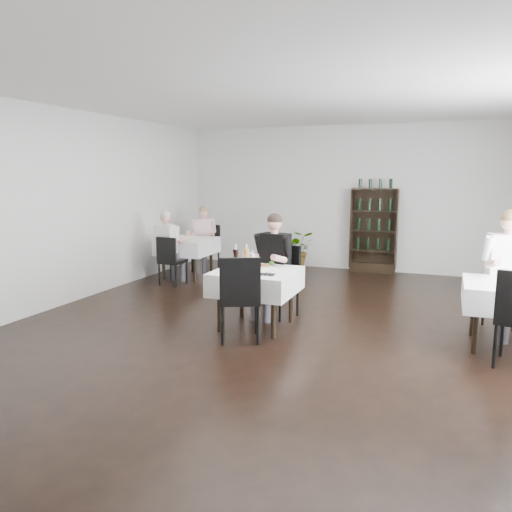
{
  "coord_description": "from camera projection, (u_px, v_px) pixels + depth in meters",
  "views": [
    {
      "loc": [
        2.0,
        -5.96,
        2.02
      ],
      "look_at": [
        -0.38,
        0.2,
        0.92
      ],
      "focal_mm": 35.0,
      "sensor_mm": 36.0,
      "label": 1
    }
  ],
  "objects": [
    {
      "name": "right_chair_far",
      "position": [
        497.0,
        289.0,
        6.42
      ],
      "size": [
        0.58,
        0.58,
        0.97
      ],
      "color": "black",
      "rests_on": "ground"
    },
    {
      "name": "right_table",
      "position": [
        508.0,
        296.0,
        5.74
      ],
      "size": [
        0.98,
        0.98,
        0.77
      ],
      "color": "black",
      "rests_on": "ground"
    },
    {
      "name": "main_chair_near",
      "position": [
        240.0,
        293.0,
        5.95
      ],
      "size": [
        0.64,
        0.64,
        1.06
      ],
      "color": "black",
      "rests_on": "ground"
    },
    {
      "name": "room_shell",
      "position": [
        278.0,
        215.0,
        6.28
      ],
      "size": [
        9.0,
        9.0,
        9.0
      ],
      "color": "black",
      "rests_on": "ground"
    },
    {
      "name": "diner_left_far",
      "position": [
        203.0,
        234.0,
        10.23
      ],
      "size": [
        0.55,
        0.57,
        1.35
      ],
      "color": "#3C3C43",
      "rests_on": "ground"
    },
    {
      "name": "wine_shelf",
      "position": [
        374.0,
        231.0,
        10.14
      ],
      "size": [
        0.9,
        0.28,
        1.75
      ],
      "color": "black",
      "rests_on": "ground"
    },
    {
      "name": "plate_near",
      "position": [
        247.0,
        272.0,
        6.28
      ],
      "size": [
        0.36,
        0.36,
        0.09
      ],
      "color": "white",
      "rests_on": "main_table"
    },
    {
      "name": "left_table",
      "position": [
        187.0,
        246.0,
        9.68
      ],
      "size": [
        0.98,
        0.98,
        0.77
      ],
      "color": "black",
      "rests_on": "ground"
    },
    {
      "name": "napkin_cutlery",
      "position": [
        267.0,
        274.0,
        6.2
      ],
      "size": [
        0.2,
        0.21,
        0.02
      ],
      "color": "black",
      "rests_on": "main_table"
    },
    {
      "name": "diner_main",
      "position": [
        272.0,
        257.0,
        6.98
      ],
      "size": [
        0.61,
        0.64,
        1.47
      ],
      "color": "#3C3C43",
      "rests_on": "ground"
    },
    {
      "name": "left_chair_far",
      "position": [
        208.0,
        245.0,
        10.3
      ],
      "size": [
        0.57,
        0.58,
        0.97
      ],
      "color": "black",
      "rests_on": "ground"
    },
    {
      "name": "plate_far",
      "position": [
        267.0,
        266.0,
        6.71
      ],
      "size": [
        0.35,
        0.35,
        0.08
      ],
      "color": "white",
      "rests_on": "main_table"
    },
    {
      "name": "coke_bottle",
      "position": [
        252.0,
        261.0,
        6.59
      ],
      "size": [
        0.06,
        0.06,
        0.25
      ],
      "color": "silver",
      "rests_on": "main_table"
    },
    {
      "name": "potted_tree",
      "position": [
        297.0,
        250.0,
        10.6
      ],
      "size": [
        0.9,
        0.84,
        0.82
      ],
      "primitive_type": "imported",
      "rotation": [
        0.0,
        0.0,
        0.32
      ],
      "color": "#226021",
      "rests_on": "ground"
    },
    {
      "name": "left_chair_near",
      "position": [
        170.0,
        258.0,
        9.0
      ],
      "size": [
        0.44,
        0.44,
        0.89
      ],
      "color": "black",
      "rests_on": "ground"
    },
    {
      "name": "main_table",
      "position": [
        256.0,
        281.0,
        6.53
      ],
      "size": [
        1.03,
        1.03,
        0.77
      ],
      "color": "black",
      "rests_on": "ground"
    },
    {
      "name": "main_chair_far",
      "position": [
        282.0,
        276.0,
        7.1
      ],
      "size": [
        0.59,
        0.6,
        1.01
      ],
      "color": "black",
      "rests_on": "ground"
    },
    {
      "name": "pilsner_dark",
      "position": [
        236.0,
        259.0,
        6.52
      ],
      "size": [
        0.08,
        0.08,
        0.33
      ],
      "color": "black",
      "rests_on": "main_table"
    },
    {
      "name": "pilsner_lager",
      "position": [
        246.0,
        258.0,
        6.61
      ],
      "size": [
        0.08,
        0.08,
        0.32
      ],
      "color": "#B68B2E",
      "rests_on": "main_table"
    },
    {
      "name": "diner_right_far",
      "position": [
        509.0,
        264.0,
        6.13
      ],
      "size": [
        0.65,
        0.69,
        1.58
      ],
      "color": "#3C3C43",
      "rests_on": "ground"
    },
    {
      "name": "diner_left_near",
      "position": [
        168.0,
        241.0,
        9.14
      ],
      "size": [
        0.54,
        0.56,
        1.36
      ],
      "color": "#3C3C43",
      "rests_on": "ground"
    }
  ]
}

